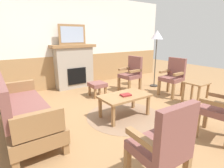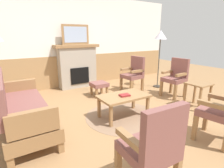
{
  "view_description": "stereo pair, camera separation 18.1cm",
  "coord_description": "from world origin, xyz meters",
  "px_view_note": "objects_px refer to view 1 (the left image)",
  "views": [
    {
      "loc": [
        -2.05,
        -2.62,
        1.55
      ],
      "look_at": [
        0.0,
        0.35,
        0.55
      ],
      "focal_mm": 28.45,
      "sensor_mm": 36.0,
      "label": 1
    },
    {
      "loc": [
        -1.9,
        -2.72,
        1.55
      ],
      "look_at": [
        0.0,
        0.35,
        0.55
      ],
      "focal_mm": 28.45,
      "sensor_mm": 36.0,
      "label": 2
    }
  ],
  "objects_px": {
    "fireplace": "(74,66)",
    "book_on_table": "(126,95)",
    "framed_picture": "(72,35)",
    "armchair_by_window_left": "(173,75)",
    "side_table": "(196,87)",
    "footstool": "(97,85)",
    "armchair_near_fireplace": "(132,72)",
    "floor_lamp_by_chairs": "(157,38)",
    "armchair_front_left": "(164,144)",
    "couch": "(23,111)",
    "coffee_table": "(125,98)"
  },
  "relations": [
    {
      "from": "fireplace",
      "to": "book_on_table",
      "type": "distance_m",
      "value": 2.51
    },
    {
      "from": "fireplace",
      "to": "framed_picture",
      "type": "xyz_separation_m",
      "value": [
        0.0,
        0.0,
        0.91
      ]
    },
    {
      "from": "armchair_by_window_left",
      "to": "side_table",
      "type": "relative_size",
      "value": 1.78
    },
    {
      "from": "footstool",
      "to": "armchair_near_fireplace",
      "type": "relative_size",
      "value": 0.41
    },
    {
      "from": "framed_picture",
      "to": "book_on_table",
      "type": "distance_m",
      "value": 2.73
    },
    {
      "from": "side_table",
      "to": "floor_lamp_by_chairs",
      "type": "distance_m",
      "value": 1.95
    },
    {
      "from": "book_on_table",
      "to": "side_table",
      "type": "distance_m",
      "value": 1.71
    },
    {
      "from": "fireplace",
      "to": "framed_picture",
      "type": "relative_size",
      "value": 1.62
    },
    {
      "from": "armchair_near_fireplace",
      "to": "fireplace",
      "type": "bearing_deg",
      "value": 132.33
    },
    {
      "from": "armchair_near_fireplace",
      "to": "armchair_front_left",
      "type": "distance_m",
      "value": 3.38
    },
    {
      "from": "book_on_table",
      "to": "footstool",
      "type": "xyz_separation_m",
      "value": [
        0.18,
        1.39,
        -0.17
      ]
    },
    {
      "from": "book_on_table",
      "to": "side_table",
      "type": "relative_size",
      "value": 0.35
    },
    {
      "from": "couch",
      "to": "fireplace",
      "type": "bearing_deg",
      "value": 49.94
    },
    {
      "from": "framed_picture",
      "to": "couch",
      "type": "bearing_deg",
      "value": -130.06
    },
    {
      "from": "footstool",
      "to": "armchair_front_left",
      "type": "relative_size",
      "value": 0.41
    },
    {
      "from": "framed_picture",
      "to": "side_table",
      "type": "relative_size",
      "value": 1.45
    },
    {
      "from": "fireplace",
      "to": "footstool",
      "type": "bearing_deg",
      "value": -82.13
    },
    {
      "from": "couch",
      "to": "coffee_table",
      "type": "relative_size",
      "value": 1.88
    },
    {
      "from": "couch",
      "to": "side_table",
      "type": "bearing_deg",
      "value": -14.3
    },
    {
      "from": "couch",
      "to": "armchair_by_window_left",
      "type": "distance_m",
      "value": 3.57
    },
    {
      "from": "armchair_front_left",
      "to": "coffee_table",
      "type": "bearing_deg",
      "value": 63.62
    },
    {
      "from": "side_table",
      "to": "armchair_near_fireplace",
      "type": "bearing_deg",
      "value": 105.66
    },
    {
      "from": "armchair_near_fireplace",
      "to": "armchair_front_left",
      "type": "height_order",
      "value": "same"
    },
    {
      "from": "armchair_front_left",
      "to": "floor_lamp_by_chairs",
      "type": "distance_m",
      "value": 4.05
    },
    {
      "from": "framed_picture",
      "to": "footstool",
      "type": "relative_size",
      "value": 2.0
    },
    {
      "from": "fireplace",
      "to": "armchair_front_left",
      "type": "bearing_deg",
      "value": -101.22
    },
    {
      "from": "framed_picture",
      "to": "armchair_by_window_left",
      "type": "relative_size",
      "value": 0.82
    },
    {
      "from": "fireplace",
      "to": "side_table",
      "type": "bearing_deg",
      "value": -60.93
    },
    {
      "from": "armchair_front_left",
      "to": "fireplace",
      "type": "bearing_deg",
      "value": 78.78
    },
    {
      "from": "couch",
      "to": "footstool",
      "type": "relative_size",
      "value": 4.5
    },
    {
      "from": "couch",
      "to": "armchair_front_left",
      "type": "relative_size",
      "value": 1.84
    },
    {
      "from": "side_table",
      "to": "armchair_front_left",
      "type": "bearing_deg",
      "value": -155.47
    },
    {
      "from": "armchair_near_fireplace",
      "to": "armchair_by_window_left",
      "type": "xyz_separation_m",
      "value": [
        0.66,
        -0.88,
        0.0
      ]
    },
    {
      "from": "framed_picture",
      "to": "footstool",
      "type": "distance_m",
      "value": 1.7
    },
    {
      "from": "book_on_table",
      "to": "coffee_table",
      "type": "bearing_deg",
      "value": 76.72
    },
    {
      "from": "coffee_table",
      "to": "floor_lamp_by_chairs",
      "type": "xyz_separation_m",
      "value": [
        2.09,
        1.15,
        1.06
      ]
    },
    {
      "from": "side_table",
      "to": "framed_picture",
      "type": "bearing_deg",
      "value": 119.07
    },
    {
      "from": "fireplace",
      "to": "book_on_table",
      "type": "relative_size",
      "value": 6.85
    },
    {
      "from": "footstool",
      "to": "book_on_table",
      "type": "bearing_deg",
      "value": -97.56
    },
    {
      "from": "fireplace",
      "to": "couch",
      "type": "bearing_deg",
      "value": -130.06
    },
    {
      "from": "armchair_by_window_left",
      "to": "side_table",
      "type": "xyz_separation_m",
      "value": [
        -0.2,
        -0.76,
        -0.1
      ]
    },
    {
      "from": "framed_picture",
      "to": "floor_lamp_by_chairs",
      "type": "bearing_deg",
      "value": -32.41
    },
    {
      "from": "fireplace",
      "to": "armchair_near_fireplace",
      "type": "xyz_separation_m",
      "value": [
        1.16,
        -1.28,
        -0.11
      ]
    },
    {
      "from": "fireplace",
      "to": "floor_lamp_by_chairs",
      "type": "height_order",
      "value": "floor_lamp_by_chairs"
    },
    {
      "from": "fireplace",
      "to": "armchair_by_window_left",
      "type": "xyz_separation_m",
      "value": [
        1.83,
        -2.16,
        -0.11
      ]
    },
    {
      "from": "framed_picture",
      "to": "armchair_near_fireplace",
      "type": "bearing_deg",
      "value": -47.68
    },
    {
      "from": "couch",
      "to": "armchair_by_window_left",
      "type": "relative_size",
      "value": 1.84
    },
    {
      "from": "couch",
      "to": "armchair_by_window_left",
      "type": "height_order",
      "value": "same"
    },
    {
      "from": "framed_picture",
      "to": "armchair_front_left",
      "type": "height_order",
      "value": "framed_picture"
    },
    {
      "from": "fireplace",
      "to": "framed_picture",
      "type": "distance_m",
      "value": 0.91
    }
  ]
}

